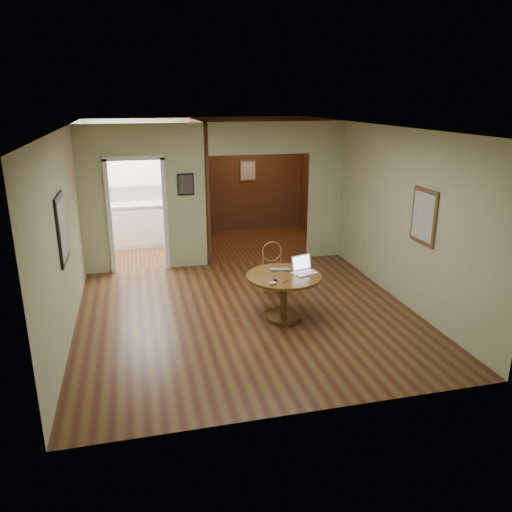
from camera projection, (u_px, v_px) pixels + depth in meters
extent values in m
plane|color=#422012|center=(248.00, 315.00, 7.50)|extent=(5.00, 5.00, 0.00)
plane|color=silver|center=(247.00, 131.00, 6.67)|extent=(5.00, 5.00, 0.00)
plane|color=#BCBE93|center=(306.00, 292.00, 4.77)|extent=(5.00, 0.00, 5.00)
plane|color=#BCBE93|center=(62.00, 240.00, 6.51)|extent=(0.00, 5.00, 5.00)
plane|color=#BCBE93|center=(406.00, 219.00, 7.66)|extent=(0.00, 5.00, 5.00)
cube|color=#BCBE93|center=(93.00, 202.00, 8.88)|extent=(0.50, 2.70, 0.04)
cube|color=#BCBE93|center=(186.00, 198.00, 9.26)|extent=(0.80, 2.70, 0.04)
cube|color=#BCBE93|center=(325.00, 191.00, 9.89)|extent=(0.70, 2.70, 0.04)
plane|color=white|center=(142.00, 182.00, 10.94)|extent=(2.70, 0.00, 2.70)
plane|color=#432B13|center=(248.00, 175.00, 11.97)|extent=(2.70, 0.00, 2.70)
cube|color=#432B13|center=(199.00, 186.00, 10.51)|extent=(0.08, 2.50, 2.70)
cube|color=black|center=(62.00, 229.00, 6.47)|extent=(0.03, 0.70, 0.90)
cube|color=brown|center=(424.00, 216.00, 7.14)|extent=(0.03, 0.60, 0.80)
cube|color=black|center=(186.00, 184.00, 9.16)|extent=(0.30, 0.03, 0.40)
cube|color=silver|center=(248.00, 171.00, 11.92)|extent=(0.40, 0.03, 0.50)
cube|color=white|center=(143.00, 193.00, 11.00)|extent=(2.00, 0.02, 0.32)
cylinder|color=brown|center=(283.00, 317.00, 7.39)|extent=(0.51, 0.51, 0.05)
cylinder|color=brown|center=(284.00, 297.00, 7.30)|extent=(0.11, 0.11, 0.59)
cylinder|color=brown|center=(284.00, 276.00, 7.20)|extent=(1.09, 1.09, 0.04)
cylinder|color=brown|center=(275.00, 273.00, 8.12)|extent=(0.40, 0.40, 0.03)
cylinder|color=brown|center=(269.00, 288.00, 8.02)|extent=(0.03, 0.03, 0.40)
cylinder|color=brown|center=(285.00, 286.00, 8.10)|extent=(0.03, 0.03, 0.40)
cylinder|color=brown|center=(264.00, 282.00, 8.26)|extent=(0.03, 0.03, 0.40)
cylinder|color=brown|center=(279.00, 280.00, 8.34)|extent=(0.03, 0.03, 0.40)
cylinder|color=brown|center=(263.00, 261.00, 8.15)|extent=(0.02, 0.02, 0.32)
cylinder|color=brown|center=(281.00, 259.00, 8.24)|extent=(0.02, 0.02, 0.32)
torus|color=brown|center=(272.00, 252.00, 8.15)|extent=(0.35, 0.05, 0.35)
cube|color=silver|center=(304.00, 273.00, 7.25)|extent=(0.39, 0.33, 0.02)
cube|color=silver|center=(305.00, 273.00, 7.22)|extent=(0.31, 0.21, 0.00)
cube|color=silver|center=(301.00, 262.00, 7.34)|extent=(0.34, 0.16, 0.22)
cube|color=#98ABC2|center=(302.00, 262.00, 7.34)|extent=(0.29, 0.13, 0.19)
imported|color=silver|center=(281.00, 270.00, 7.35)|extent=(0.33, 0.25, 0.02)
ellipsoid|color=silver|center=(273.00, 283.00, 6.81)|extent=(0.12, 0.07, 0.05)
cylinder|color=#0E0D5F|center=(286.00, 282.00, 6.92)|extent=(0.11, 0.09, 0.01)
cube|color=white|center=(145.00, 225.00, 10.93)|extent=(2.00, 0.55, 0.90)
cube|color=silver|center=(144.00, 204.00, 10.79)|extent=(2.06, 0.60, 0.04)
sphere|color=#B20C0C|center=(138.00, 226.00, 10.62)|extent=(0.03, 0.03, 0.03)
sphere|color=#B20C0C|center=(185.00, 224.00, 10.84)|extent=(0.03, 0.03, 0.03)
ellipsoid|color=#C0A78C|center=(176.00, 195.00, 10.90)|extent=(0.33, 0.30, 0.28)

